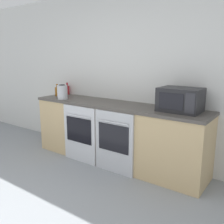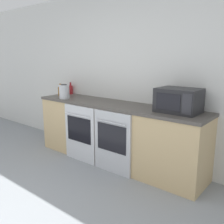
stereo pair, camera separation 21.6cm
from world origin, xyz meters
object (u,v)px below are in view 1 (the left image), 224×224
object	(u,v)px
kettle	(62,92)
bottle_amber	(57,91)
oven_right	(114,142)
bottle_red	(67,90)
microwave	(180,100)
oven_left	(79,134)

from	to	relation	value
kettle	bottle_amber	bearing A→B (deg)	150.42
oven_right	bottle_red	size ratio (longest dim) A/B	4.06
microwave	bottle_amber	size ratio (longest dim) A/B	2.48
bottle_red	bottle_amber	xyz separation A→B (m)	(-0.02, -0.23, -0.00)
bottle_red	kettle	distance (m)	0.52
oven_left	bottle_red	bearing A→B (deg)	145.36
bottle_amber	bottle_red	bearing A→B (deg)	86.19
oven_right	bottle_amber	size ratio (longest dim) A/B	4.17
oven_left	microwave	xyz separation A→B (m)	(1.41, 0.35, 0.62)
oven_right	bottle_red	distance (m)	1.63
microwave	bottle_red	xyz separation A→B (m)	(-2.21, 0.20, -0.07)
oven_left	bottle_amber	world-z (taller)	bottle_amber
oven_left	oven_right	world-z (taller)	same
oven_left	bottle_amber	bearing A→B (deg)	158.34
oven_right	bottle_amber	bearing A→B (deg)	167.50
microwave	bottle_red	size ratio (longest dim) A/B	2.41
microwave	oven_right	bearing A→B (deg)	-155.53
bottle_red	bottle_amber	distance (m)	0.23
oven_left	kettle	distance (m)	0.77
oven_right	bottle_amber	distance (m)	1.59
bottle_red	bottle_amber	world-z (taller)	bottle_red
oven_right	microwave	world-z (taller)	microwave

